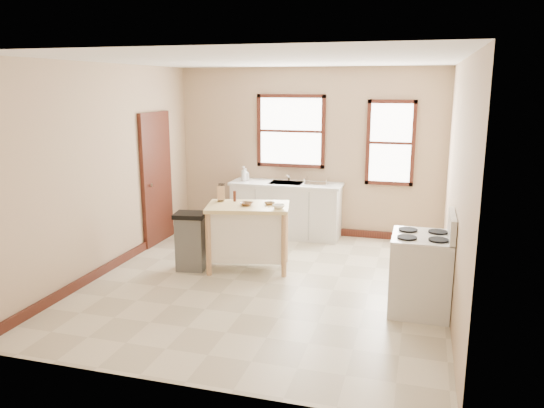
{
  "coord_description": "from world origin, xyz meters",
  "views": [
    {
      "loc": [
        1.86,
        -6.21,
        2.52
      ],
      "look_at": [
        -0.03,
        0.4,
        0.96
      ],
      "focal_mm": 35.0,
      "sensor_mm": 36.0,
      "label": 1
    }
  ],
  "objects_px": {
    "soap_bottle_b": "(246,175)",
    "bowl_b": "(269,203)",
    "kitchen_island": "(248,237)",
    "gas_stove": "(421,262)",
    "bowl_a": "(247,204)",
    "trash_bin": "(191,241)",
    "soap_bottle_a": "(244,174)",
    "bowl_c": "(279,207)",
    "knife_block": "(221,194)",
    "dish_rack": "(317,181)",
    "pepper_grinder": "(235,196)"
  },
  "relations": [
    {
      "from": "bowl_a",
      "to": "bowl_c",
      "type": "relative_size",
      "value": 1.08
    },
    {
      "from": "trash_bin",
      "to": "soap_bottle_a",
      "type": "bearing_deg",
      "value": 78.05
    },
    {
      "from": "soap_bottle_b",
      "to": "pepper_grinder",
      "type": "height_order",
      "value": "soap_bottle_b"
    },
    {
      "from": "soap_bottle_b",
      "to": "bowl_b",
      "type": "bearing_deg",
      "value": -85.24
    },
    {
      "from": "dish_rack",
      "to": "bowl_b",
      "type": "distance_m",
      "value": 1.64
    },
    {
      "from": "dish_rack",
      "to": "knife_block",
      "type": "relative_size",
      "value": 1.92
    },
    {
      "from": "pepper_grinder",
      "to": "gas_stove",
      "type": "distance_m",
      "value": 2.77
    },
    {
      "from": "soap_bottle_b",
      "to": "soap_bottle_a",
      "type": "bearing_deg",
      "value": -155.02
    },
    {
      "from": "kitchen_island",
      "to": "bowl_a",
      "type": "distance_m",
      "value": 0.48
    },
    {
      "from": "dish_rack",
      "to": "pepper_grinder",
      "type": "relative_size",
      "value": 2.56
    },
    {
      "from": "dish_rack",
      "to": "trash_bin",
      "type": "relative_size",
      "value": 0.48
    },
    {
      "from": "kitchen_island",
      "to": "bowl_b",
      "type": "height_order",
      "value": "bowl_b"
    },
    {
      "from": "bowl_b",
      "to": "bowl_c",
      "type": "xyz_separation_m",
      "value": [
        0.18,
        -0.19,
        0.01
      ]
    },
    {
      "from": "dish_rack",
      "to": "kitchen_island",
      "type": "bearing_deg",
      "value": -108.65
    },
    {
      "from": "knife_block",
      "to": "bowl_a",
      "type": "distance_m",
      "value": 0.47
    },
    {
      "from": "knife_block",
      "to": "dish_rack",
      "type": "bearing_deg",
      "value": 29.96
    },
    {
      "from": "knife_block",
      "to": "bowl_c",
      "type": "height_order",
      "value": "knife_block"
    },
    {
      "from": "bowl_c",
      "to": "trash_bin",
      "type": "distance_m",
      "value": 1.33
    },
    {
      "from": "kitchen_island",
      "to": "trash_bin",
      "type": "bearing_deg",
      "value": -173.74
    },
    {
      "from": "gas_stove",
      "to": "dish_rack",
      "type": "bearing_deg",
      "value": 123.89
    },
    {
      "from": "soap_bottle_a",
      "to": "bowl_b",
      "type": "xyz_separation_m",
      "value": [
        0.91,
        -1.57,
        -0.12
      ]
    },
    {
      "from": "kitchen_island",
      "to": "gas_stove",
      "type": "relative_size",
      "value": 0.96
    },
    {
      "from": "soap_bottle_b",
      "to": "knife_block",
      "type": "relative_size",
      "value": 1.04
    },
    {
      "from": "soap_bottle_b",
      "to": "bowl_c",
      "type": "xyz_separation_m",
      "value": [
        1.06,
        -1.78,
        -0.09
      ]
    },
    {
      "from": "soap_bottle_b",
      "to": "trash_bin",
      "type": "distance_m",
      "value": 2.06
    },
    {
      "from": "dish_rack",
      "to": "bowl_a",
      "type": "distance_m",
      "value": 1.85
    },
    {
      "from": "soap_bottle_a",
      "to": "gas_stove",
      "type": "distance_m",
      "value": 3.88
    },
    {
      "from": "gas_stove",
      "to": "knife_block",
      "type": "bearing_deg",
      "value": 160.96
    },
    {
      "from": "dish_rack",
      "to": "kitchen_island",
      "type": "xyz_separation_m",
      "value": [
        -0.61,
        -1.71,
        -0.51
      ]
    },
    {
      "from": "pepper_grinder",
      "to": "bowl_c",
      "type": "height_order",
      "value": "pepper_grinder"
    },
    {
      "from": "bowl_b",
      "to": "trash_bin",
      "type": "bearing_deg",
      "value": -160.7
    },
    {
      "from": "trash_bin",
      "to": "gas_stove",
      "type": "bearing_deg",
      "value": -18.76
    },
    {
      "from": "soap_bottle_a",
      "to": "dish_rack",
      "type": "relative_size",
      "value": 0.65
    },
    {
      "from": "soap_bottle_b",
      "to": "bowl_a",
      "type": "distance_m",
      "value": 1.83
    },
    {
      "from": "knife_block",
      "to": "pepper_grinder",
      "type": "relative_size",
      "value": 1.33
    },
    {
      "from": "soap_bottle_a",
      "to": "bowl_b",
      "type": "distance_m",
      "value": 1.81
    },
    {
      "from": "soap_bottle_a",
      "to": "knife_block",
      "type": "distance_m",
      "value": 1.55
    },
    {
      "from": "pepper_grinder",
      "to": "bowl_b",
      "type": "distance_m",
      "value": 0.53
    },
    {
      "from": "bowl_a",
      "to": "gas_stove",
      "type": "xyz_separation_m",
      "value": [
        2.32,
        -0.78,
        -0.35
      ]
    },
    {
      "from": "pepper_grinder",
      "to": "gas_stove",
      "type": "xyz_separation_m",
      "value": [
        2.56,
        -0.98,
        -0.41
      ]
    },
    {
      "from": "bowl_a",
      "to": "bowl_b",
      "type": "bearing_deg",
      "value": 25.1
    },
    {
      "from": "pepper_grinder",
      "to": "gas_stove",
      "type": "bearing_deg",
      "value": -20.92
    },
    {
      "from": "bowl_c",
      "to": "gas_stove",
      "type": "height_order",
      "value": "gas_stove"
    },
    {
      "from": "bowl_b",
      "to": "trash_bin",
      "type": "height_order",
      "value": "bowl_b"
    },
    {
      "from": "bowl_c",
      "to": "trash_bin",
      "type": "bearing_deg",
      "value": -171.8
    },
    {
      "from": "knife_block",
      "to": "bowl_b",
      "type": "xyz_separation_m",
      "value": [
        0.72,
        -0.03,
        -0.08
      ]
    },
    {
      "from": "bowl_a",
      "to": "kitchen_island",
      "type": "bearing_deg",
      "value": 69.62
    },
    {
      "from": "bowl_b",
      "to": "soap_bottle_a",
      "type": "bearing_deg",
      "value": 120.02
    },
    {
      "from": "soap_bottle_a",
      "to": "dish_rack",
      "type": "height_order",
      "value": "soap_bottle_a"
    },
    {
      "from": "dish_rack",
      "to": "kitchen_island",
      "type": "distance_m",
      "value": 1.89
    }
  ]
}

